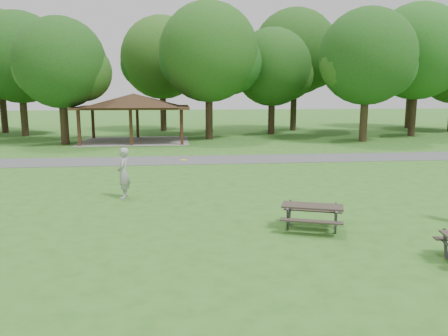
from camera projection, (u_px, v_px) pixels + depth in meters
ground at (203, 243)px, 11.68m from camera, size 160.00×160.00×0.00m
asphalt_path at (189, 160)px, 25.38m from camera, size 120.00×3.20×0.02m
pavilion at (134, 102)px, 34.21m from camera, size 8.60×7.01×3.76m
tree_row_c at (21, 60)px, 37.48m from camera, size 8.19×7.80×10.67m
tree_row_d at (62, 66)px, 31.77m from camera, size 6.93×6.60×9.27m
tree_row_e at (210, 55)px, 35.19m from camera, size 8.40×8.00×11.02m
tree_row_f at (273, 70)px, 39.41m from camera, size 7.35×7.00×9.55m
tree_row_g at (368, 60)px, 33.59m from camera, size 7.77×7.40×10.25m
tree_row_h at (418, 55)px, 37.52m from camera, size 8.61×8.20×11.37m
tree_deep_a at (0, 56)px, 40.49m from camera, size 8.40×8.00×11.38m
tree_deep_b at (163, 60)px, 42.59m from camera, size 8.40×8.00×11.13m
tree_deep_c at (296, 55)px, 42.87m from camera, size 8.82×8.40×11.90m
tree_deep_d at (413, 61)px, 45.76m from camera, size 8.40×8.00×11.27m
picnic_table_middle at (312, 211)px, 12.68m from camera, size 2.11×1.90×0.76m
frisbee_in_flight at (184, 160)px, 15.62m from camera, size 0.32×0.32×0.02m
frisbee_thrower at (123, 173)px, 16.36m from camera, size 0.48×0.71×1.91m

